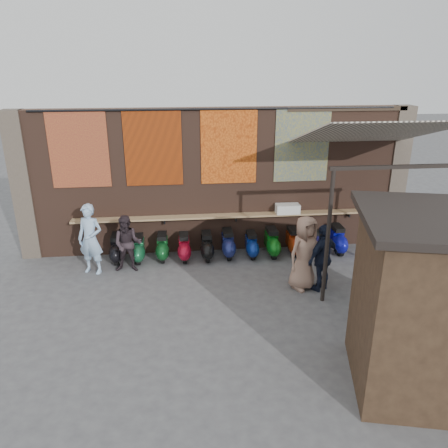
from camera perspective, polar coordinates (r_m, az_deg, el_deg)
name	(u,v)px	position (r m, az deg, el deg)	size (l,w,h in m)	color
ground	(228,292)	(10.46, 0.54, -8.90)	(70.00, 70.00, 0.00)	#474749
brick_wall	(217,181)	(12.21, -0.90, 5.61)	(10.00, 0.40, 4.00)	brown
pier_left	(23,187)	(12.85, -24.74, 4.46)	(0.50, 0.50, 4.00)	#4C4238
pier_right	(395,176)	(13.69, 21.45, 5.82)	(0.50, 0.50, 4.00)	#4C4238
eating_counter	(219,216)	(12.13, -0.71, 1.05)	(8.00, 0.32, 0.05)	#9E7A51
shelf_box	(288,209)	(12.37, 8.31, 1.99)	(0.66, 0.33, 0.26)	white
tapestry_redgold	(79,150)	(12.00, -18.44, 9.20)	(1.50, 0.02, 2.00)	maroon
tapestry_sun	(153,148)	(11.75, -9.23, 9.75)	(1.50, 0.02, 2.00)	#E34B0D
tapestry_orange	(229,147)	(11.81, 0.65, 10.07)	(1.50, 0.02, 2.00)	orange
tapestry_multi	(302,145)	(12.21, 10.16, 10.10)	(1.50, 0.02, 2.00)	navy
hang_rail	(218,109)	(11.63, -0.85, 14.78)	(0.06, 0.06, 9.50)	black
scooter_stool_0	(117,248)	(12.20, -13.80, -3.12)	(0.36, 0.79, 0.75)	black
scooter_stool_1	(139,249)	(12.09, -11.09, -3.21)	(0.34, 0.75, 0.71)	#165A33
scooter_stool_2	(162,247)	(12.08, -8.04, -3.00)	(0.34, 0.76, 0.72)	#0D451C
scooter_stool_3	(184,247)	(12.00, -5.22, -3.05)	(0.34, 0.76, 0.72)	#AD0D26
scooter_stool_4	(207,246)	(12.02, -2.25, -2.91)	(0.35, 0.77, 0.73)	black
scooter_stool_5	(228,244)	(12.13, 0.52, -2.60)	(0.36, 0.80, 0.76)	navy
scooter_stool_6	(252,245)	(12.17, 3.62, -2.73)	(0.33, 0.73, 0.69)	navy
scooter_stool_7	(272,242)	(12.27, 6.29, -2.41)	(0.37, 0.81, 0.77)	#0C5A13
scooter_stool_8	(293,242)	(12.46, 9.03, -2.29)	(0.35, 0.77, 0.73)	maroon
scooter_stool_9	(314,242)	(12.61, 11.65, -2.29)	(0.33, 0.73, 0.69)	#181349
scooter_stool_10	(337,240)	(12.80, 14.60, -1.98)	(0.37, 0.82, 0.78)	#0D1097
diner_left	(91,239)	(11.53, -17.04, -1.91)	(0.67, 0.44, 1.84)	#A0C3E8
diner_right	(128,244)	(11.42, -12.46, -2.57)	(0.73, 0.57, 1.51)	#2F242A
shopper_navy	(323,258)	(10.49, 12.80, -4.33)	(0.97, 0.40, 1.65)	black
shopper_grey	(387,276)	(10.14, 20.56, -6.32)	(1.02, 0.59, 1.58)	#56565B
shopper_tan	(305,253)	(10.45, 10.49, -3.74)	(0.89, 0.58, 1.82)	#9C7763
stall_sign	(435,246)	(8.47, 25.85, -2.63)	(1.20, 0.04, 0.50)	gold
stall_shelf	(425,299)	(8.90, 24.81, -8.85)	(2.23, 0.10, 0.06)	#473321
awning_canvas	(371,133)	(11.07, 18.70, 11.20)	(3.20, 3.40, 0.03)	beige
awning_ledger	(348,109)	(12.47, 15.90, 14.29)	(3.30, 0.08, 0.12)	#33261C
awning_header	(399,167)	(9.83, 21.92, 6.94)	(3.00, 0.08, 0.08)	black
awning_post_left	(328,238)	(9.72, 13.40, -1.76)	(0.09, 0.09, 3.10)	black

